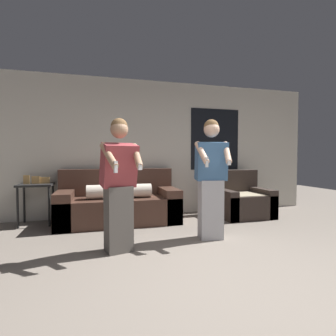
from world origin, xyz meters
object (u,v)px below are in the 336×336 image
(couch, at_px, (119,204))
(side_table, at_px, (36,190))
(person_right, at_px, (211,178))
(person_left, at_px, (119,185))
(armchair, at_px, (241,201))

(couch, distance_m, side_table, 1.43)
(person_right, bearing_deg, person_left, -171.43)
(couch, bearing_deg, side_table, 171.75)
(person_left, bearing_deg, couch, 85.71)
(armchair, distance_m, person_right, 1.76)
(couch, xyz_separation_m, side_table, (-1.39, 0.20, 0.28))
(couch, height_order, person_right, person_right)
(armchair, xyz_separation_m, person_left, (-2.49, -1.37, 0.53))
(side_table, bearing_deg, person_left, -53.29)
(person_right, bearing_deg, side_table, 149.57)
(armchair, relative_size, side_table, 1.15)
(couch, distance_m, armchair, 2.38)
(armchair, relative_size, person_left, 0.60)
(armchair, distance_m, person_left, 2.89)
(couch, relative_size, armchair, 2.11)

